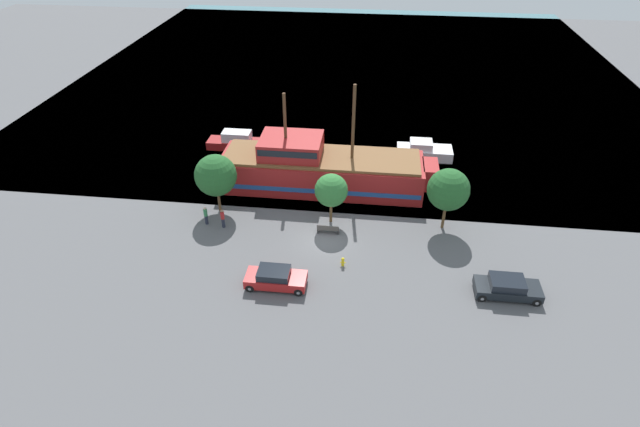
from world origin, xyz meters
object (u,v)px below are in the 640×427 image
object	(u,v)px
moored_boat_dockside	(241,142)
parked_car_curb_front	(275,278)
parked_car_curb_mid	(507,287)
fire_hydrant	(343,261)
bench_promenade_east	(328,229)
pedestrian_walking_far	(206,215)
pirate_ship	(320,169)
moored_boat_outer	(424,151)
pedestrian_walking_near	(223,218)

from	to	relation	value
moored_boat_dockside	parked_car_curb_front	bearing A→B (deg)	-69.62
parked_car_curb_mid	fire_hydrant	bearing A→B (deg)	171.25
parked_car_curb_front	parked_car_curb_mid	size ratio (longest dim) A/B	0.97
fire_hydrant	bench_promenade_east	xyz separation A→B (m)	(-1.56, 3.98, 0.03)
fire_hydrant	pedestrian_walking_far	world-z (taller)	pedestrian_walking_far
bench_promenade_east	pedestrian_walking_far	xyz separation A→B (m)	(-10.45, 0.19, 0.42)
moored_boat_dockside	parked_car_curb_mid	size ratio (longest dim) A/B	1.66
pirate_ship	bench_promenade_east	size ratio (longest dim) A/B	11.08
moored_boat_dockside	pedestrian_walking_far	xyz separation A→B (m)	(0.55, -14.30, 0.16)
parked_car_curb_front	moored_boat_dockside	bearing A→B (deg)	110.38
moored_boat_outer	parked_car_curb_front	distance (m)	24.39
moored_boat_dockside	moored_boat_outer	world-z (taller)	moored_boat_dockside
moored_boat_dockside	bench_promenade_east	world-z (taller)	moored_boat_dockside
parked_car_curb_mid	pedestrian_walking_far	xyz separation A→B (m)	(-23.81, 5.98, 0.15)
parked_car_curb_front	parked_car_curb_mid	xyz separation A→B (m)	(16.46, 0.98, -0.02)
moored_boat_dockside	pedestrian_walking_near	size ratio (longest dim) A/B	4.29
pirate_ship	bench_promenade_east	distance (m)	7.82
fire_hydrant	pedestrian_walking_far	bearing A→B (deg)	160.88
moored_boat_outer	parked_car_curb_mid	xyz separation A→B (m)	(4.76, -20.42, -0.00)
parked_car_curb_front	bench_promenade_east	xyz separation A→B (m)	(3.11, 6.77, -0.29)
moored_boat_outer	pedestrian_walking_near	bearing A→B (deg)	-139.88
pedestrian_walking_far	parked_car_curb_front	bearing A→B (deg)	-43.45
moored_boat_dockside	bench_promenade_east	size ratio (longest dim) A/B	4.18
fire_hydrant	pedestrian_walking_far	xyz separation A→B (m)	(-12.01, 4.16, 0.45)
moored_boat_outer	parked_car_curb_front	xyz separation A→B (m)	(-11.71, -21.40, 0.02)
bench_promenade_east	parked_car_curb_mid	bearing A→B (deg)	-23.45
fire_hydrant	bench_promenade_east	distance (m)	4.27
moored_boat_outer	pedestrian_walking_far	xyz separation A→B (m)	(-19.05, -14.44, 0.15)
moored_boat_outer	parked_car_curb_mid	distance (m)	20.96
pirate_ship	fire_hydrant	bearing A→B (deg)	-74.81
parked_car_curb_front	pedestrian_walking_far	distance (m)	10.12
parked_car_curb_front	pedestrian_walking_far	world-z (taller)	pedestrian_walking_far
parked_car_curb_front	pedestrian_walking_far	xyz separation A→B (m)	(-7.35, 6.96, 0.13)
pirate_ship	pedestrian_walking_far	world-z (taller)	pirate_ship
parked_car_curb_mid	fire_hydrant	distance (m)	11.94
moored_boat_dockside	pedestrian_walking_near	distance (m)	14.76
pedestrian_walking_near	parked_car_curb_front	bearing A→B (deg)	-49.01
moored_boat_outer	pedestrian_walking_far	world-z (taller)	moored_boat_outer
fire_hydrant	pedestrian_walking_near	size ratio (longest dim) A/B	0.43
moored_boat_dockside	parked_car_curb_front	distance (m)	22.68
pirate_ship	fire_hydrant	size ratio (longest dim) A/B	26.31
moored_boat_outer	bench_promenade_east	bearing A→B (deg)	-120.46
moored_boat_dockside	parked_car_curb_mid	world-z (taller)	moored_boat_dockside
fire_hydrant	pedestrian_walking_near	distance (m)	11.15
parked_car_curb_mid	pedestrian_walking_far	bearing A→B (deg)	165.90
parked_car_curb_mid	pedestrian_walking_near	size ratio (longest dim) A/B	2.59
moored_boat_dockside	fire_hydrant	world-z (taller)	moored_boat_dockside
fire_hydrant	moored_boat_dockside	bearing A→B (deg)	124.23
moored_boat_dockside	pedestrian_walking_far	world-z (taller)	moored_boat_dockside
moored_boat_dockside	parked_car_curb_front	size ratio (longest dim) A/B	1.72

